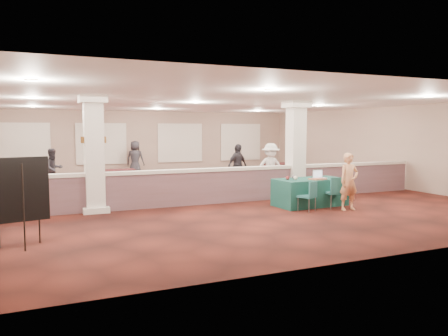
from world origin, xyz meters
name	(u,v)px	position (x,y,z in m)	size (l,w,h in m)	color
ground	(196,197)	(0.00, 0.00, 0.00)	(16.00, 16.00, 0.00)	#4A1912
wall_back	(142,143)	(0.00, 8.00, 1.60)	(16.00, 0.04, 3.20)	gray
wall_front	(355,169)	(0.00, -8.00, 1.60)	(16.00, 0.04, 3.20)	gray
wall_right	(379,146)	(8.00, 0.00, 1.60)	(0.04, 16.00, 3.20)	gray
ceiling	(195,102)	(0.00, 0.00, 3.20)	(16.00, 16.00, 0.02)	white
partition_wall	(212,185)	(0.00, -1.50, 0.57)	(15.60, 0.28, 1.10)	brown
column_left	(94,153)	(-3.50, -1.50, 1.64)	(0.72, 0.72, 3.20)	silver
column_right	(296,149)	(3.00, -1.50, 1.64)	(0.72, 0.72, 3.20)	silver
sconce_left	(83,140)	(-3.78, -1.50, 2.00)	(0.12, 0.12, 0.18)	brown
sconce_right	(104,140)	(-3.22, -1.50, 2.00)	(0.12, 0.12, 0.18)	brown
near_table	(310,192)	(2.55, -3.00, 0.41)	(2.12, 1.06, 0.81)	#103B2F
conf_chair_main	(335,190)	(2.93, -3.73, 0.55)	(0.53, 0.53, 0.92)	#216260
conf_chair_side	(309,194)	(1.99, -3.78, 0.50)	(0.56, 0.56, 0.85)	#216260
easel_board	(20,191)	(-5.27, -4.77, 1.12)	(1.02, 0.58, 1.76)	black
woman	(349,182)	(3.14, -4.05, 0.81)	(0.58, 0.39, 1.62)	tan
far_table_front_left	(111,183)	(-2.50, 2.15, 0.35)	(1.71, 0.86, 0.70)	black
far_table_front_center	(188,186)	(-0.18, 0.30, 0.33)	(1.64, 0.82, 0.67)	black
far_table_front_right	(325,178)	(5.56, 0.34, 0.35)	(1.74, 0.87, 0.71)	black
far_table_back_left	(3,179)	(-6.15, 4.95, 0.37)	(1.83, 0.91, 0.74)	black
far_table_back_center	(115,178)	(-2.00, 4.18, 0.32)	(1.60, 0.80, 0.65)	black
far_table_back_right	(282,170)	(5.97, 4.28, 0.34)	(1.66, 0.83, 0.67)	black
attendee_a	(53,169)	(-4.36, 4.00, 0.78)	(0.75, 0.42, 1.56)	black
attendee_b	(271,168)	(2.90, 0.00, 0.89)	(1.14, 0.52, 1.78)	#B8B7B3
attendee_c	(238,166)	(2.27, 1.50, 0.86)	(1.01, 0.48, 1.72)	black
attendee_d	(135,159)	(-0.57, 7.00, 0.88)	(0.87, 0.47, 1.76)	black
laptop_base	(320,178)	(2.89, -3.04, 0.82)	(0.37, 0.26, 0.02)	#BBBBBF
laptop_screen	(318,173)	(2.88, -2.91, 0.96)	(0.37, 0.01, 0.25)	#BBBBBF
screen_glow	(318,174)	(2.89, -2.92, 0.94)	(0.33, 0.00, 0.21)	silver
knitting	(318,179)	(2.63, -3.28, 0.83)	(0.45, 0.33, 0.03)	#C14C1E
yarn_cream	(296,178)	(1.95, -3.14, 0.87)	(0.12, 0.12, 0.12)	beige
yarn_red	(287,178)	(1.77, -2.98, 0.87)	(0.11, 0.11, 0.11)	maroon
yarn_grey	(294,177)	(2.05, -2.89, 0.87)	(0.12, 0.12, 0.12)	#46454A
scissors	(336,178)	(3.29, -3.27, 0.82)	(0.13, 0.03, 0.01)	#AD1221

